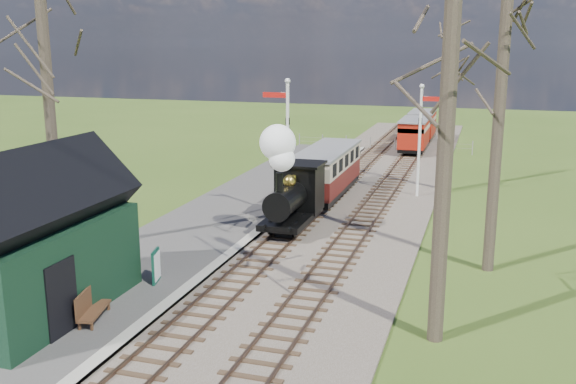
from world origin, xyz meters
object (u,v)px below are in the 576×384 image
(semaphore_far, at_px, (421,132))
(red_carriage_b, at_px, (422,125))
(semaphore_near, at_px, (286,139))
(locomotive, at_px, (291,184))
(sign_board, at_px, (156,266))
(person, at_px, (74,294))
(station_shed, at_px, (35,243))
(coach, at_px, (327,170))
(bench, at_px, (90,305))
(red_carriage_a, at_px, (414,134))

(semaphore_far, distance_m, red_carriage_b, 19.08)
(semaphore_near, distance_m, locomotive, 2.48)
(sign_board, distance_m, person, 3.32)
(station_shed, xyz_separation_m, semaphore_near, (3.53, 12.00, 1.35))
(semaphore_far, relative_size, person, 3.87)
(semaphore_far, relative_size, red_carriage_b, 1.24)
(coach, distance_m, person, 16.71)
(bench, bearing_deg, semaphore_near, 81.03)
(locomotive, relative_size, red_carriage_a, 0.97)
(semaphore_near, bearing_deg, red_carriage_a, 80.14)
(station_shed, height_order, bench, station_shed)
(coach, relative_size, red_carriage_b, 1.55)
(semaphore_far, distance_m, red_carriage_a, 13.65)
(bench, bearing_deg, semaphore_far, 68.65)
(red_carriage_b, bearing_deg, sign_board, -98.27)
(red_carriage_a, distance_m, bench, 31.84)
(coach, bearing_deg, red_carriage_a, 80.23)
(coach, bearing_deg, person, -100.60)
(semaphore_near, bearing_deg, person, -100.76)
(locomotive, height_order, red_carriage_b, locomotive)
(station_shed, relative_size, coach, 0.88)
(station_shed, height_order, semaphore_far, semaphore_far)
(locomotive, relative_size, sign_board, 4.16)
(station_shed, xyz_separation_m, coach, (4.30, 16.29, -0.76))
(locomotive, bearing_deg, sign_board, -107.90)
(coach, height_order, bench, coach)
(coach, relative_size, bench, 4.43)
(semaphore_far, distance_m, coach, 5.04)
(red_carriage_b, relative_size, person, 3.13)
(semaphore_near, distance_m, red_carriage_a, 19.81)
(semaphore_near, distance_m, semaphore_far, 7.91)
(station_shed, distance_m, red_carriage_b, 37.54)
(coach, height_order, red_carriage_a, coach)
(red_carriage_a, bearing_deg, sign_board, -99.85)
(semaphore_far, distance_m, person, 19.74)
(semaphore_near, xyz_separation_m, red_carriage_a, (3.37, 19.39, -2.25))
(locomotive, distance_m, bench, 10.67)
(semaphore_near, bearing_deg, red_carriage_b, 82.29)
(semaphore_far, bearing_deg, person, -112.34)
(coach, bearing_deg, station_shed, -104.77)
(red_carriage_a, xyz_separation_m, sign_board, (-4.91, -28.29, -0.64))
(station_shed, distance_m, bench, 2.32)
(semaphore_far, relative_size, locomotive, 1.28)
(station_shed, relative_size, semaphore_near, 1.01)
(coach, bearing_deg, locomotive, -90.11)
(red_carriage_a, height_order, sign_board, red_carriage_a)
(semaphore_near, height_order, bench, semaphore_near)
(sign_board, bearing_deg, red_carriage_b, 81.73)
(locomotive, relative_size, bench, 2.77)
(red_carriage_b, bearing_deg, red_carriage_a, -90.00)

